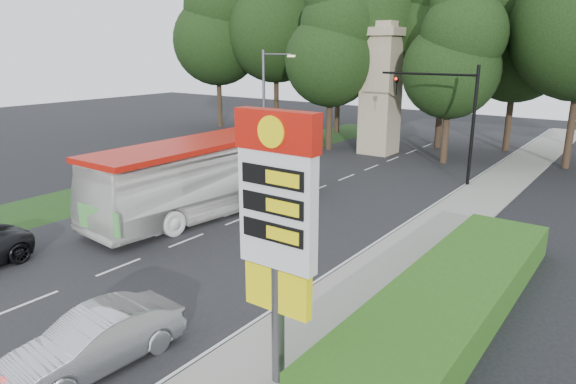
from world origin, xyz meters
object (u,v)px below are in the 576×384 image
Objects in this scene: monument at (381,88)px; transit_bus at (213,176)px; gas_station_pylon at (277,216)px; traffic_signal_mast at (452,108)px; streetlight_signs at (266,102)px; sedan_silver at (96,341)px.

monument is 18.97m from transit_bus.
gas_station_pylon is 0.68× the size of monument.
streetlight_signs reaches higher than traffic_signal_mast.
sedan_silver is at bearing -152.24° from gas_station_pylon.
gas_station_pylon is at bearing 31.44° from sedan_silver.
gas_station_pylon is 6.07m from sedan_silver.
monument is at bearing 142.00° from traffic_signal_mast.
traffic_signal_mast reaches higher than transit_bus.
streetlight_signs is 1.70× the size of sedan_silver.
traffic_signal_mast is at bearing 63.71° from transit_bus.
gas_station_pylon reaches higher than sedan_silver.
gas_station_pylon is 1.46× the size of sedan_silver.
monument reaches higher than gas_station_pylon.
gas_station_pylon is at bearing -51.04° from streetlight_signs.
gas_station_pylon is at bearing -80.91° from traffic_signal_mast.
streetlight_signs is 25.52m from sedan_silver.
sedan_silver is (11.92, -22.26, -3.67)m from streetlight_signs.
streetlight_signs is at bearing -121.97° from monument.
streetlight_signs is at bearing 121.84° from sedan_silver.
monument reaches higher than sedan_silver.
streetlight_signs is at bearing 119.86° from transit_bus.
monument is (-7.68, 6.00, 0.43)m from traffic_signal_mast.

